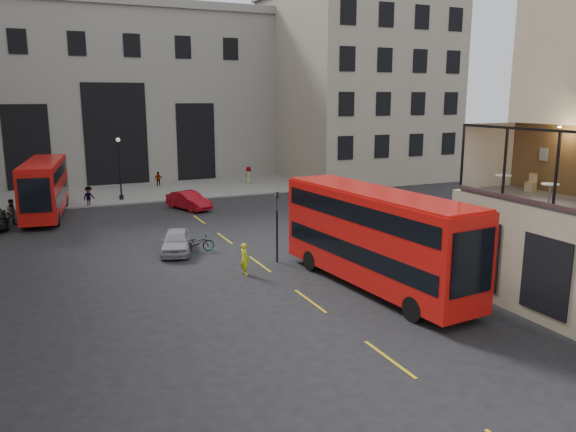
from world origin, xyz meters
name	(u,v)px	position (x,y,z in m)	size (l,w,h in m)	color
ground	(437,348)	(0.00, 0.00, 0.00)	(140.00, 140.00, 0.00)	black
host_frontage	(575,265)	(6.50, 0.00, 2.25)	(3.00, 11.00, 4.50)	tan
gateway	(107,90)	(-5.00, 47.99, 9.39)	(35.00, 10.60, 18.00)	gray
building_right	(353,80)	(20.00, 39.97, 10.39)	(16.60, 18.60, 20.00)	gray
pavement_far	(115,193)	(-6.00, 38.00, 0.06)	(40.00, 12.00, 0.12)	slate
traffic_light_near	(277,218)	(-1.00, 12.00, 2.42)	(0.16, 0.20, 3.80)	black
street_lamp_b	(120,173)	(-6.00, 34.00, 2.39)	(0.36, 0.36, 5.33)	black
bus_near	(375,234)	(1.48, 6.41, 2.55)	(3.64, 11.56, 4.54)	red
bus_far	(45,186)	(-11.94, 29.65, 2.31)	(3.66, 10.54, 4.12)	#B9100C
car_a	(176,241)	(-5.47, 16.02, 0.67)	(1.58, 3.92, 1.34)	#A0A2A8
car_b	(189,201)	(-1.72, 27.98, 0.71)	(1.50, 4.30, 1.42)	maroon
bicycle	(197,243)	(-4.33, 15.78, 0.49)	(0.66, 1.88, 0.99)	gray
cyclist	(244,259)	(-3.31, 10.71, 0.80)	(0.58, 0.38, 1.60)	#EAF219
pedestrian_a	(12,212)	(-14.13, 27.56, 0.90)	(0.88, 0.68, 1.80)	gray
pedestrian_b	(89,197)	(-8.74, 32.30, 0.82)	(1.07, 0.61, 1.65)	gray
pedestrian_c	(158,180)	(-1.65, 40.00, 0.76)	(0.90, 0.37, 1.53)	gray
pedestrian_d	(249,175)	(7.05, 38.25, 0.90)	(0.88, 0.57, 1.79)	gray
cafe_table_mid	(550,191)	(5.54, 0.67, 5.14)	(0.66, 0.66, 0.82)	white
cafe_table_far	(503,181)	(5.75, 3.25, 5.14)	(0.65, 0.65, 0.82)	silver
cafe_chair_d	(531,186)	(7.40, 3.28, 4.83)	(0.47, 0.47, 0.77)	tan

